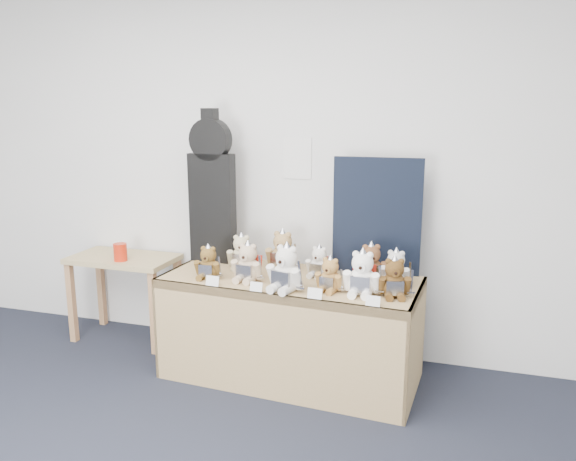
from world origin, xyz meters
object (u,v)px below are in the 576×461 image
(teddy_back_centre_right, at_px, (319,263))
(teddy_front_far_left, at_px, (208,264))
(teddy_front_right, at_px, (330,276))
(teddy_front_far_right, at_px, (362,275))
(display_table, at_px, (287,303))
(teddy_back_right, at_px, (371,265))
(guitar_case, at_px, (212,188))
(red_cup, at_px, (120,252))
(teddy_front_left, at_px, (248,264))
(teddy_back_end, at_px, (395,270))
(teddy_back_centre_left, at_px, (282,252))
(teddy_back_left, at_px, (241,253))
(side_table, at_px, (124,271))
(teddy_front_end, at_px, (394,279))
(teddy_front_centre, at_px, (286,270))

(teddy_back_centre_right, bearing_deg, teddy_front_far_left, -148.75)
(teddy_front_right, xyz_separation_m, teddy_front_far_right, (0.20, -0.00, 0.03))
(display_table, relative_size, teddy_front_far_right, 5.64)
(display_table, xyz_separation_m, teddy_front_right, (0.32, -0.12, 0.25))
(teddy_front_far_left, xyz_separation_m, teddy_back_right, (1.05, 0.24, 0.01))
(guitar_case, bearing_deg, red_cup, -168.66)
(teddy_front_left, height_order, teddy_back_end, teddy_front_left)
(red_cup, distance_m, teddy_back_centre_right, 1.57)
(guitar_case, height_order, teddy_back_centre_left, guitar_case)
(teddy_back_left, bearing_deg, teddy_front_far_right, -28.68)
(side_table, distance_m, teddy_front_far_left, 1.04)
(teddy_front_far_right, bearing_deg, red_cup, 170.71)
(teddy_back_right, xyz_separation_m, teddy_back_end, (0.16, -0.03, -0.01))
(side_table, relative_size, teddy_back_centre_right, 3.49)
(display_table, xyz_separation_m, teddy_front_far_left, (-0.52, -0.09, 0.25))
(teddy_front_far_right, height_order, teddy_back_left, teddy_front_far_right)
(teddy_front_left, height_order, teddy_back_centre_right, teddy_front_left)
(teddy_back_right, bearing_deg, teddy_front_end, -76.98)
(teddy_back_centre_right, bearing_deg, display_table, -126.57)
(teddy_back_right, bearing_deg, teddy_front_right, -150.18)
(guitar_case, bearing_deg, teddy_back_right, -4.87)
(red_cup, xyz_separation_m, teddy_front_end, (2.09, -0.31, 0.07))
(teddy_front_right, bearing_deg, display_table, 170.74)
(teddy_back_left, bearing_deg, guitar_case, 146.86)
(teddy_front_end, bearing_deg, teddy_front_left, 164.51)
(display_table, bearing_deg, teddy_front_left, -161.38)
(teddy_back_left, bearing_deg, teddy_front_end, -24.82)
(teddy_front_left, distance_m, teddy_back_left, 0.30)
(red_cup, bearing_deg, teddy_back_centre_right, -1.56)
(display_table, relative_size, red_cup, 13.05)
(guitar_case, bearing_deg, teddy_back_end, -5.43)
(teddy_front_right, distance_m, teddy_back_left, 0.77)
(teddy_front_centre, relative_size, teddy_front_right, 1.35)
(display_table, relative_size, teddy_back_centre_left, 5.62)
(teddy_back_centre_right, bearing_deg, teddy_front_left, -140.54)
(teddy_front_far_left, height_order, teddy_front_left, teddy_front_left)
(red_cup, bearing_deg, teddy_front_end, -8.36)
(red_cup, height_order, teddy_back_right, teddy_back_right)
(teddy_front_right, height_order, teddy_front_far_right, teddy_front_far_right)
(teddy_front_far_left, height_order, teddy_front_far_right, teddy_front_far_right)
(teddy_front_far_right, distance_m, teddy_back_right, 0.27)
(teddy_back_right, bearing_deg, teddy_back_centre_right, 157.12)
(red_cup, height_order, teddy_front_left, teddy_front_left)
(display_table, relative_size, teddy_back_right, 6.12)
(teddy_front_far_right, bearing_deg, display_table, 167.32)
(side_table, distance_m, teddy_back_end, 2.16)
(teddy_front_far_left, xyz_separation_m, teddy_back_left, (0.12, 0.29, 0.01))
(guitar_case, height_order, teddy_back_right, guitar_case)
(teddy_front_far_left, height_order, teddy_front_centre, teddy_front_centre)
(side_table, bearing_deg, red_cup, -62.99)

